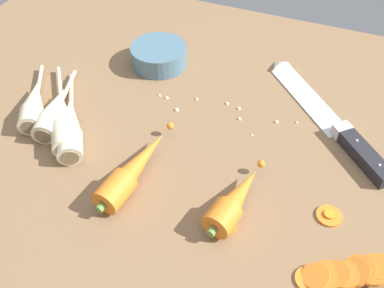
{
  "coord_description": "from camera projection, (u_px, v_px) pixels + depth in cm",
  "views": [
    {
      "loc": [
        18.12,
        -47.48,
        51.93
      ],
      "look_at": [
        0.0,
        -2.0,
        1.5
      ],
      "focal_mm": 41.02,
      "sensor_mm": 36.0,
      "label": 1
    }
  ],
  "objects": [
    {
      "name": "ground_plane",
      "position": [
        196.0,
        151.0,
        0.74
      ],
      "size": [
        120.0,
        90.0,
        4.0
      ],
      "primitive_type": "cube",
      "color": "brown"
    },
    {
      "name": "chefs_knife",
      "position": [
        322.0,
        111.0,
        0.77
      ],
      "size": [
        26.21,
        27.61,
        4.18
      ],
      "color": "silver",
      "rests_on": "ground_plane"
    },
    {
      "name": "whole_carrot",
      "position": [
        133.0,
        170.0,
        0.66
      ],
      "size": [
        6.05,
        19.9,
        4.2
      ],
      "color": "orange",
      "rests_on": "ground_plane"
    },
    {
      "name": "whole_carrot_second",
      "position": [
        234.0,
        201.0,
        0.62
      ],
      "size": [
        6.41,
        15.33,
        4.2
      ],
      "color": "orange",
      "rests_on": "ground_plane"
    },
    {
      "name": "parsnip_front",
      "position": [
        54.0,
        112.0,
        0.75
      ],
      "size": [
        7.73,
        18.57,
        4.0
      ],
      "color": "beige",
      "rests_on": "ground_plane"
    },
    {
      "name": "parsnip_mid_left",
      "position": [
        70.0,
        126.0,
        0.73
      ],
      "size": [
        13.98,
        20.11,
        4.0
      ],
      "color": "beige",
      "rests_on": "ground_plane"
    },
    {
      "name": "parsnip_mid_right",
      "position": [
        34.0,
        104.0,
        0.76
      ],
      "size": [
        11.14,
        17.12,
        4.0
      ],
      "color": "beige",
      "rests_on": "ground_plane"
    },
    {
      "name": "parsnip_back",
      "position": [
        62.0,
        118.0,
        0.74
      ],
      "size": [
        16.02,
        20.33,
        4.0
      ],
      "color": "beige",
      "rests_on": "ground_plane"
    },
    {
      "name": "carrot_slice_stack",
      "position": [
        348.0,
        273.0,
        0.55
      ],
      "size": [
        12.27,
        7.4,
        4.11
      ],
      "color": "orange",
      "rests_on": "ground_plane"
    },
    {
      "name": "carrot_slice_stray_near",
      "position": [
        329.0,
        215.0,
        0.62
      ],
      "size": [
        3.69,
        3.69,
        0.7
      ],
      "color": "orange",
      "rests_on": "ground_plane"
    },
    {
      "name": "carrot_slice_stray_mid",
      "position": [
        226.0,
        224.0,
        0.61
      ],
      "size": [
        3.29,
        3.29,
        0.7
      ],
      "color": "orange",
      "rests_on": "ground_plane"
    },
    {
      "name": "prep_bowl",
      "position": [
        159.0,
        55.0,
        0.86
      ],
      "size": [
        11.0,
        11.0,
        4.0
      ],
      "color": "slate",
      "rests_on": "ground_plane"
    },
    {
      "name": "mince_crumbs",
      "position": [
        215.0,
        108.0,
        0.78
      ],
      "size": [
        25.73,
        6.75,
        0.84
      ],
      "color": "beige",
      "rests_on": "ground_plane"
    }
  ]
}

